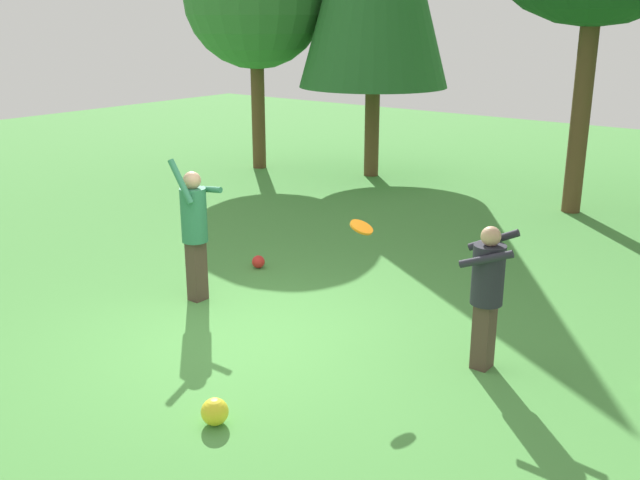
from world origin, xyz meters
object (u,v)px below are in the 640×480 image
person_thrower (194,224)px  frisbee (361,227)px  person_catcher (487,286)px  ball_red (258,262)px  ball_yellow (215,412)px

person_thrower → frisbee: bearing=-0.0°
person_catcher → frisbee: bearing=0.0°
person_thrower → ball_red: size_ratio=9.91×
person_thrower → person_catcher: size_ratio=1.22×
person_catcher → person_thrower: bearing=-7.1°
person_catcher → ball_yellow: 3.07m
ball_red → ball_yellow: 4.36m
ball_yellow → frisbee: bearing=87.3°
person_thrower → person_catcher: person_thrower is taller
person_catcher → frisbee: size_ratio=5.42×
frisbee → ball_red: 3.29m
frisbee → ball_red: frisbee is taller
person_thrower → ball_red: (-0.21, 1.43, -0.95)m
person_thrower → ball_yellow: size_ratio=7.44×
frisbee → ball_yellow: (-0.11, -2.22, -1.29)m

